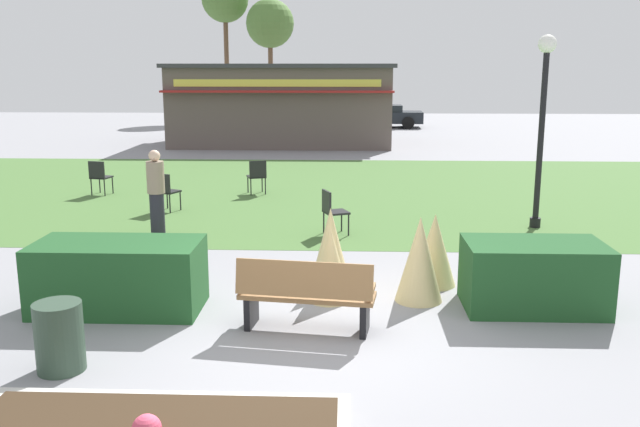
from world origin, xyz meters
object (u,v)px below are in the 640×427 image
food_kiosk (283,104)px  tree_right_bg (270,24)px  park_bench (306,295)px  lamppost_mid (543,108)px  person_strolling (156,193)px  parked_car_west_slot (289,115)px  cafe_chair_east (257,174)px  cafe_chair_north (99,175)px  cafe_chair_west (165,189)px  tree_left_bg (225,0)px  trash_bin (59,337)px  parked_car_center_slot (382,115)px  cafe_chair_center (332,209)px

food_kiosk → tree_right_bg: tree_right_bg is taller
park_bench → lamppost_mid: bearing=52.9°
food_kiosk → person_strolling: food_kiosk is taller
food_kiosk → parked_car_west_slot: 7.96m
cafe_chair_east → cafe_chair_north: 4.03m
cafe_chair_west → tree_left_bg: tree_left_bg is taller
tree_left_bg → cafe_chair_east: bearing=-78.5°
trash_bin → cafe_chair_north: (-3.23, 10.18, 0.14)m
cafe_chair_east → parked_car_center_slot: 20.07m
tree_right_bg → cafe_chair_west: bearing=-89.0°
cafe_chair_center → cafe_chair_west: bearing=152.2°
park_bench → food_kiosk: size_ratio=0.19×
food_kiosk → cafe_chair_east: food_kiosk is taller
cafe_chair_west → tree_right_bg: size_ratio=0.13×
trash_bin → tree_left_bg: bearing=96.9°
cafe_chair_east → person_strolling: person_strolling is taller
parked_car_center_slot → tree_right_bg: size_ratio=0.60×
food_kiosk → parked_car_west_slot: size_ratio=2.11×
parked_car_center_slot → food_kiosk: bearing=-120.2°
trash_bin → tree_right_bg: bearing=92.4°
person_strolling → tree_left_bg: tree_left_bg is taller
food_kiosk → tree_right_bg: bearing=98.7°
cafe_chair_center → person_strolling: size_ratio=0.53×
park_bench → lamppost_mid: lamppost_mid is taller
cafe_chair_west → cafe_chair_center: bearing=-27.8°
cafe_chair_north → tree_left_bg: tree_left_bg is taller
lamppost_mid → trash_bin: 10.13m
cafe_chair_north → parked_car_center_slot: size_ratio=0.21×
parked_car_west_slot → parked_car_center_slot: same height
parked_car_west_slot → parked_car_center_slot: 5.02m
cafe_chair_east → tree_right_bg: 24.31m
park_bench → cafe_chair_west: 7.89m
trash_bin → cafe_chair_east: cafe_chair_east is taller
lamppost_mid → cafe_chair_center: bearing=-169.0°
cafe_chair_west → cafe_chair_east: 2.86m
cafe_chair_west → tree_left_bg: bearing=96.8°
food_kiosk → cafe_chair_west: size_ratio=10.33×
lamppost_mid → cafe_chair_west: size_ratio=4.34×
cafe_chair_center → person_strolling: (-3.40, -0.21, 0.33)m
person_strolling → parked_car_center_slot: person_strolling is taller
trash_bin → parked_car_west_slot: parked_car_west_slot is taller
park_bench → parked_car_center_slot: 28.95m
person_strolling → tree_right_bg: tree_right_bg is taller
food_kiosk → parked_car_west_slot: food_kiosk is taller
park_bench → cafe_chair_north: (-5.84, 8.95, 0.05)m
lamppost_mid → person_strolling: lamppost_mid is taller
lamppost_mid → cafe_chair_north: bearing=162.9°
trash_bin → cafe_chair_west: 8.30m
tree_right_bg → parked_car_center_slot: bearing=-32.2°
person_strolling → tree_right_bg: (-0.86, 28.11, 4.73)m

